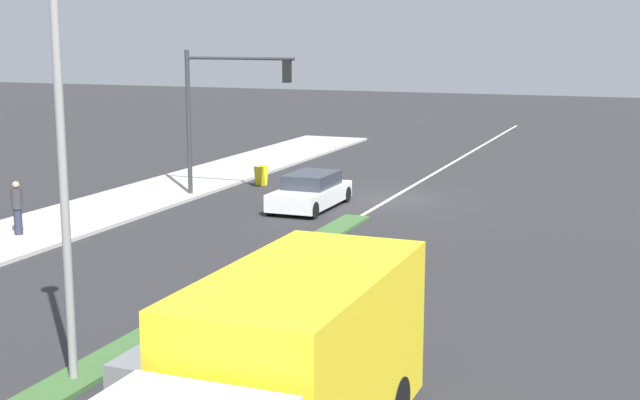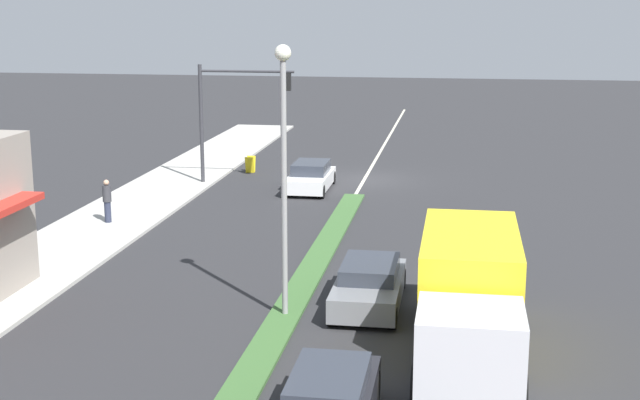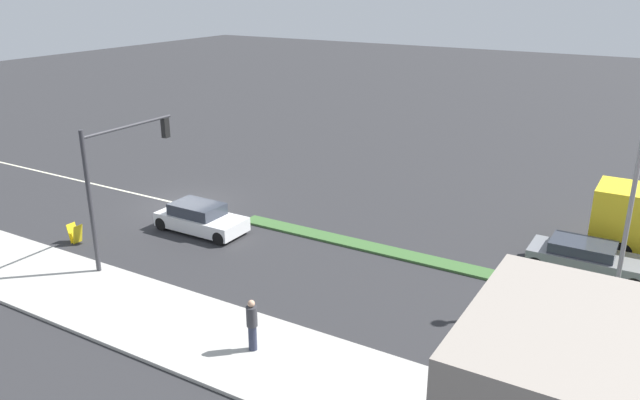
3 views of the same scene
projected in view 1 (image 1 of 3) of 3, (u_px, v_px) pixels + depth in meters
name	position (u px, v px, depth m)	size (l,w,h in m)	color
ground_plane	(135.00, 347.00, 18.28)	(160.00, 160.00, 0.00)	#2B2B2D
lane_marking_center	(391.00, 198.00, 34.74)	(0.16, 60.00, 0.01)	beige
traffic_signal_main	(221.00, 98.00, 34.04)	(4.59, 0.34, 5.60)	#333338
street_lamp	(60.00, 125.00, 15.56)	(0.44, 0.44, 7.37)	gray
pedestrian	(17.00, 207.00, 27.84)	(0.34, 0.34, 1.70)	#282D42
warning_aframe_sign	(261.00, 176.00, 37.61)	(0.45, 0.53, 0.84)	yellow
delivery_truck	(279.00, 382.00, 12.64)	(2.44, 7.50, 2.87)	silver
van_white	(310.00, 192.00, 32.72)	(1.83, 4.15, 1.30)	silver
suv_grey	(213.00, 343.00, 16.75)	(1.86, 4.31, 1.26)	slate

